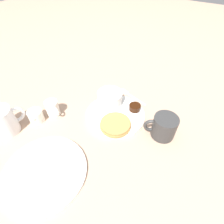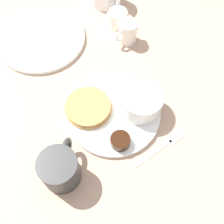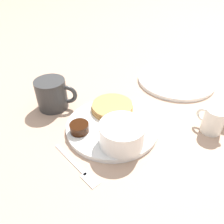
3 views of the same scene
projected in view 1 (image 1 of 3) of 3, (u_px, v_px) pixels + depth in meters
name	position (u px, v px, depth m)	size (l,w,h in m)	color
ground_plane	(115.00, 116.00, 0.71)	(4.00, 4.00, 0.00)	tan
plate	(115.00, 115.00, 0.70)	(0.24, 0.24, 0.01)	white
pancake_stack	(115.00, 124.00, 0.65)	(0.12, 0.12, 0.02)	#B78447
bowl	(110.00, 98.00, 0.72)	(0.10, 0.10, 0.05)	white
syrup_cup	(135.00, 107.00, 0.71)	(0.05, 0.05, 0.02)	black
butter_ramekin	(112.00, 98.00, 0.75)	(0.05, 0.05, 0.04)	white
coffee_mug	(163.00, 127.00, 0.61)	(0.08, 0.11, 0.09)	#333333
creamer_pitcher_near	(53.00, 108.00, 0.69)	(0.05, 0.08, 0.07)	white
creamer_pitcher_far	(36.00, 116.00, 0.67)	(0.07, 0.06, 0.05)	white
fork	(130.00, 95.00, 0.80)	(0.05, 0.15, 0.00)	silver
second_mug	(3.00, 121.00, 0.62)	(0.12, 0.09, 0.10)	white
far_plate	(45.00, 172.00, 0.53)	(0.26, 0.26, 0.01)	white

